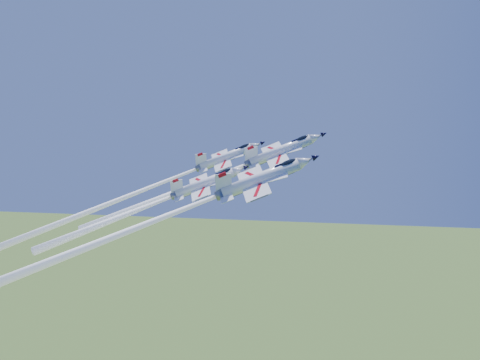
# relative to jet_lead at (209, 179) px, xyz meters

# --- Properties ---
(jet_lead) EXTENTS (33.79, 14.74, 29.16)m
(jet_lead) POSITION_rel_jet_lead_xyz_m (0.00, 0.00, 0.00)
(jet_lead) COLOR white
(jet_left) EXTENTS (41.75, 18.42, 42.36)m
(jet_left) POSITION_rel_jet_lead_xyz_m (-17.63, 5.75, -4.74)
(jet_left) COLOR white
(jet_right) EXTENTS (46.21, 20.19, 44.15)m
(jet_right) POSITION_rel_jet_lead_xyz_m (-9.46, -10.31, -6.40)
(jet_right) COLOR white
(jet_slot) EXTENTS (29.36, 12.80, 24.05)m
(jet_slot) POSITION_rel_jet_lead_xyz_m (-10.00, -4.63, -4.25)
(jet_slot) COLOR white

